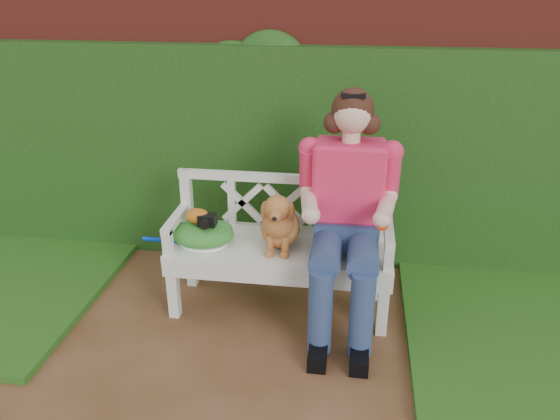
# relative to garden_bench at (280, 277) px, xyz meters

# --- Properties ---
(ground) EXTENTS (60.00, 60.00, 0.00)m
(ground) POSITION_rel_garden_bench_xyz_m (-0.23, -0.91, -0.24)
(ground) COLOR #4E3117
(brick_wall) EXTENTS (10.00, 0.30, 2.20)m
(brick_wall) POSITION_rel_garden_bench_xyz_m (-0.23, 0.99, 0.86)
(brick_wall) COLOR maroon
(brick_wall) RESTS_ON ground
(ivy_hedge) EXTENTS (10.00, 0.18, 1.70)m
(ivy_hedge) POSITION_rel_garden_bench_xyz_m (-0.23, 0.77, 0.61)
(ivy_hedge) COLOR #2A5F1B
(ivy_hedge) RESTS_ON ground
(garden_bench) EXTENTS (1.63, 0.75, 0.48)m
(garden_bench) POSITION_rel_garden_bench_xyz_m (0.00, 0.00, 0.00)
(garden_bench) COLOR white
(garden_bench) RESTS_ON ground
(seated_woman) EXTENTS (0.86, 1.03, 1.60)m
(seated_woman) POSITION_rel_garden_bench_xyz_m (0.44, -0.02, 0.56)
(seated_woman) COLOR #EF5553
(seated_woman) RESTS_ON ground
(dog) EXTENTS (0.30, 0.40, 0.42)m
(dog) POSITION_rel_garden_bench_xyz_m (-0.00, -0.01, 0.45)
(dog) COLOR #AE5E37
(dog) RESTS_ON garden_bench
(tennis_racket) EXTENTS (0.66, 0.36, 0.03)m
(tennis_racket) POSITION_rel_garden_bench_xyz_m (-0.55, -0.05, 0.26)
(tennis_racket) COLOR beige
(tennis_racket) RESTS_ON garden_bench
(green_bag) EXTENTS (0.54, 0.49, 0.15)m
(green_bag) POSITION_rel_garden_bench_xyz_m (-0.53, -0.02, 0.31)
(green_bag) COLOR green
(green_bag) RESTS_ON garden_bench
(camera_item) EXTENTS (0.12, 0.09, 0.08)m
(camera_item) POSITION_rel_garden_bench_xyz_m (-0.48, -0.04, 0.43)
(camera_item) COLOR black
(camera_item) RESTS_ON green_bag
(baseball_glove) EXTENTS (0.19, 0.16, 0.10)m
(baseball_glove) POSITION_rel_garden_bench_xyz_m (-0.56, -0.02, 0.44)
(baseball_glove) COLOR #BD5F18
(baseball_glove) RESTS_ON green_bag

